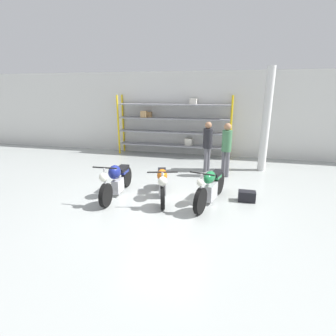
# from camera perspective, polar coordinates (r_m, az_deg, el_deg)

# --- Properties ---
(ground_plane) EXTENTS (30.00, 30.00, 0.00)m
(ground_plane) POSITION_cam_1_polar(r_m,az_deg,el_deg) (7.32, -0.74, -6.14)
(ground_plane) COLOR #9EA3A0
(back_wall) EXTENTS (30.00, 0.08, 3.60)m
(back_wall) POSITION_cam_1_polar(r_m,az_deg,el_deg) (11.80, 5.50, 11.57)
(back_wall) COLOR silver
(back_wall) RESTS_ON ground_plane
(shelving_rack) EXTENTS (5.03, 0.63, 2.62)m
(shelving_rack) POSITION_cam_1_polar(r_m,az_deg,el_deg) (11.65, 1.12, 9.35)
(shelving_rack) COLOR yellow
(shelving_rack) RESTS_ON ground_plane
(support_pillar) EXTENTS (0.28, 0.28, 3.60)m
(support_pillar) POSITION_cam_1_polar(r_m,az_deg,el_deg) (9.87, 20.58, 9.61)
(support_pillar) COLOR silver
(support_pillar) RESTS_ON ground_plane
(motorcycle_blue) EXTENTS (0.63, 2.08, 1.02)m
(motorcycle_blue) POSITION_cam_1_polar(r_m,az_deg,el_deg) (7.32, -11.14, -2.49)
(motorcycle_blue) COLOR black
(motorcycle_blue) RESTS_ON ground_plane
(motorcycle_orange) EXTENTS (0.86, 1.96, 0.95)m
(motorcycle_orange) POSITION_cam_1_polar(r_m,az_deg,el_deg) (7.05, -1.28, -3.11)
(motorcycle_orange) COLOR black
(motorcycle_orange) RESTS_ON ground_plane
(motorcycle_green) EXTENTS (0.78, 2.02, 1.00)m
(motorcycle_green) POSITION_cam_1_polar(r_m,az_deg,el_deg) (6.83, 9.26, -4.03)
(motorcycle_green) COLOR black
(motorcycle_green) RESTS_ON ground_plane
(person_browsing) EXTENTS (0.45, 0.45, 1.80)m
(person_browsing) POSITION_cam_1_polar(r_m,az_deg,el_deg) (8.90, 12.63, 4.83)
(person_browsing) COLOR #595960
(person_browsing) RESTS_ON ground_plane
(person_near_rack) EXTENTS (0.43, 0.43, 1.78)m
(person_near_rack) POSITION_cam_1_polar(r_m,az_deg,el_deg) (9.32, 8.63, 5.49)
(person_near_rack) COLOR #595960
(person_near_rack) RESTS_ON ground_plane
(toolbox) EXTENTS (0.44, 0.26, 0.28)m
(toolbox) POSITION_cam_1_polar(r_m,az_deg,el_deg) (7.25, 16.77, -5.90)
(toolbox) COLOR black
(toolbox) RESTS_ON ground_plane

